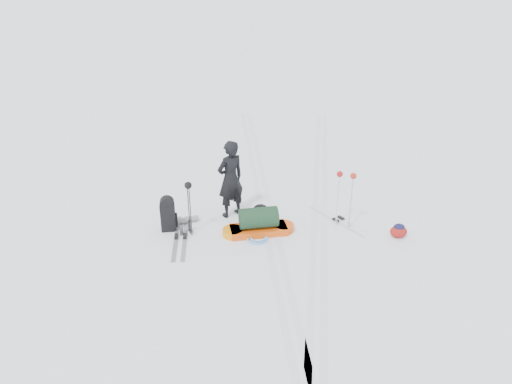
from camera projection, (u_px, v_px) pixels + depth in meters
ground at (271, 231)px, 11.50m from camera, size 200.00×200.00×0.00m
ski_tracks at (294, 212)px, 12.29m from camera, size 3.38×17.97×0.01m
skier at (230, 179)px, 11.76m from camera, size 0.84×0.78×1.92m
pulk_sled at (259, 224)px, 11.30m from camera, size 1.71×0.74×0.63m
expedition_rucksack at (170, 214)px, 11.40m from camera, size 0.84×0.63×0.84m
ski_poles_black at (188, 192)px, 10.87m from camera, size 0.16×0.17×1.32m
ski_poles_silver at (346, 181)px, 11.17m from camera, size 0.43×0.24×1.39m
touring_skis_grey at (181, 237)px, 11.21m from camera, size 0.40×1.95×0.07m
touring_skis_white at (338, 220)px, 11.92m from camera, size 1.26×1.61×0.07m
rope_coil at (258, 238)px, 11.15m from camera, size 0.54×0.54×0.06m
small_daypack at (399, 231)px, 11.18m from camera, size 0.45×0.38×0.33m
thermos_pair at (185, 228)px, 11.34m from camera, size 0.25×0.24×0.31m
stuff_sack at (260, 209)px, 12.23m from camera, size 0.39×0.32×0.22m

